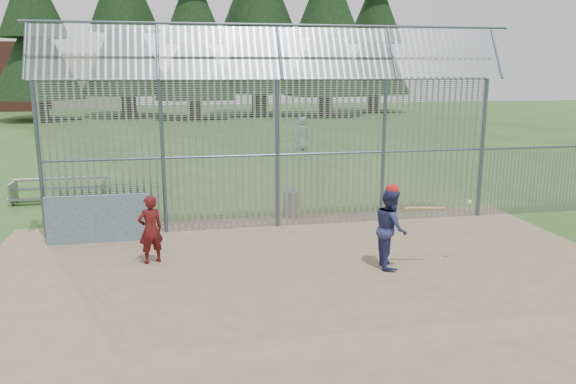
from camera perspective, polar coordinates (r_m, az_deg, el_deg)
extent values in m
plane|color=#2D511E|center=(12.23, 1.81, -7.94)|extent=(120.00, 120.00, 0.00)
cube|color=#756047|center=(11.77, 2.35, -8.73)|extent=(14.00, 10.00, 0.02)
cube|color=#38566B|center=(14.68, -18.64, -2.59)|extent=(2.50, 0.12, 1.20)
imported|color=navy|center=(12.34, 10.38, -3.63)|extent=(0.78, 0.93, 1.73)
imported|color=maroon|center=(12.76, -13.80, -3.71)|extent=(0.66, 0.55, 1.53)
imported|color=slate|center=(30.07, 1.44, 5.97)|extent=(1.04, 0.88, 1.80)
imported|color=slate|center=(29.51, -0.91, 4.93)|extent=(0.53, 0.29, 0.86)
sphere|color=red|center=(12.13, 10.53, 0.20)|extent=(0.28, 0.28, 0.28)
cylinder|color=#AA7F4C|center=(12.36, 13.73, -1.61)|extent=(0.85, 0.22, 0.07)
sphere|color=#AA7F4C|center=(12.19, 11.89, -1.72)|extent=(0.09, 0.09, 0.09)
sphere|color=white|center=(12.78, 17.96, -0.97)|extent=(0.09, 0.09, 0.09)
cylinder|color=gray|center=(16.53, 0.39, -1.26)|extent=(0.52, 0.52, 0.70)
cylinder|color=#9EA0A5|center=(16.45, 0.39, 0.00)|extent=(0.56, 0.56, 0.05)
sphere|color=#9EA0A5|center=(16.44, 0.39, 0.17)|extent=(0.10, 0.10, 0.10)
cube|color=gray|center=(19.48, -22.37, -0.56)|extent=(3.00, 0.25, 0.05)
cube|color=slate|center=(19.77, -22.24, 0.37)|extent=(3.00, 0.25, 0.05)
cube|color=slate|center=(20.06, -22.11, 1.27)|extent=(3.00, 0.25, 0.05)
cube|color=slate|center=(20.11, -26.12, -0.08)|extent=(0.06, 0.90, 0.70)
cube|color=slate|center=(19.56, -18.19, 0.25)|extent=(0.06, 0.90, 0.70)
cylinder|color=#47566B|center=(15.24, -23.94, 2.83)|extent=(0.10, 0.10, 4.00)
cylinder|color=#47566B|center=(14.85, -12.59, 3.38)|extent=(0.10, 0.10, 4.00)
cylinder|color=#47566B|center=(15.07, -1.09, 3.80)|extent=(0.10, 0.10, 4.00)
cylinder|color=#47566B|center=(15.85, 9.68, 4.05)|extent=(0.10, 0.10, 4.00)
cylinder|color=#47566B|center=(17.14, 19.13, 4.16)|extent=(0.10, 0.10, 4.00)
cylinder|color=#47566B|center=(14.90, -1.12, 11.43)|extent=(12.00, 0.07, 0.07)
cylinder|color=#47566B|center=(15.07, -1.09, 3.80)|extent=(12.00, 0.06, 0.06)
cube|color=gray|center=(15.07, -1.09, 3.80)|extent=(12.00, 0.02, 4.00)
cube|color=gray|center=(14.54, -0.87, 13.97)|extent=(12.00, 0.77, 1.31)
cylinder|color=#47566B|center=(17.30, 18.90, 0.88)|extent=(0.08, 0.08, 2.00)
cylinder|color=#332319|center=(52.51, -23.84, 8.35)|extent=(1.19, 1.19, 3.06)
cylinder|color=#332319|center=(54.42, -15.89, 9.22)|extent=(1.33, 1.33, 3.42)
cylinder|color=#332319|center=(50.28, -9.33, 9.00)|extent=(1.12, 1.12, 2.88)
cone|color=black|center=(50.49, -9.67, 18.28)|extent=(7.04, 7.04, 13.12)
cylinder|color=#332319|center=(53.77, -2.96, 9.73)|extent=(1.40, 1.40, 3.60)
cylinder|color=#332319|center=(53.01, 3.88, 9.49)|extent=(1.26, 1.26, 3.24)
cylinder|color=#332319|center=(58.60, 8.62, 9.56)|extent=(1.19, 1.19, 3.06)
cone|color=black|center=(58.85, 8.91, 18.02)|extent=(7.48, 7.48, 13.94)
cube|color=#B2A58C|center=(69.83, -19.12, 10.67)|extent=(8.00, 7.00, 6.00)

